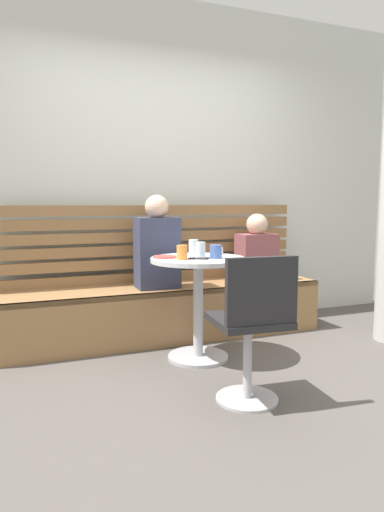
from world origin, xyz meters
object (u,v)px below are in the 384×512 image
white_chair (253,324)px  phone_on_table (199,258)px  booth_bench (164,312)px  cup_glass_tall (194,248)px  person_child_left (257,251)px  cup_mug_blue (216,252)px  cup_tumbler_orange (182,252)px  cup_espresso_small (219,251)px  plate_small (165,257)px  cup_water_clear (201,250)px  cafe_table (198,288)px  person_adult (157,247)px

white_chair → phone_on_table: size_ratio=6.07×
booth_bench → cup_glass_tall: cup_glass_tall is taller
person_child_left → cup_mug_blue: 0.97m
cup_glass_tall → white_chair: bearing=-91.3°
booth_bench → white_chair: (0.06, -1.38, 0.24)m
cup_glass_tall → cup_tumbler_orange: bearing=-130.9°
person_child_left → cup_glass_tall: size_ratio=4.93×
cup_espresso_small → plate_small: (-0.44, -0.03, -0.02)m
white_chair → cup_water_clear: 0.89m
cafe_table → cup_mug_blue: bearing=-39.2°
cafe_table → white_chair: (-0.01, -0.81, -0.05)m
cup_mug_blue → phone_on_table: 0.13m
white_chair → cafe_table: bearing=89.4°
cafe_table → white_chair: bearing=-90.6°
cup_tumbler_orange → cup_water_clear: bearing=24.7°
person_child_left → cup_tumbler_orange: 1.15m
cup_espresso_small → plate_small: 0.44m
cup_espresso_small → person_child_left: bearing=38.2°
cafe_table → cup_espresso_small: size_ratio=13.21×
booth_bench → person_child_left: 1.00m
phone_on_table → plate_small: bearing=88.3°
cup_glass_tall → plate_small: bearing=-172.4°
cup_tumbler_orange → cup_glass_tall: size_ratio=0.83×
booth_bench → person_child_left: person_child_left is taller
white_chair → cup_glass_tall: 0.99m
booth_bench → phone_on_table: phone_on_table is taller
cafe_table → white_chair: white_chair is taller
person_adult → cup_espresso_small: bearing=-48.9°
cafe_table → cup_espresso_small: bearing=28.6°
cup_tumbler_orange → cup_espresso_small: size_ratio=1.79×
cafe_table → booth_bench: bearing=96.9°
booth_bench → white_chair: 1.41m
cafe_table → white_chair: size_ratio=0.87×
person_child_left → cup_mug_blue: size_ratio=6.23×
cafe_table → phone_on_table: 0.24m
cafe_table → person_adult: 0.61m
booth_bench → white_chair: white_chair is taller
cup_tumbler_orange → phone_on_table: bearing=-1.2°
cup_water_clear → cup_espresso_small: (0.19, 0.10, -0.03)m
cup_espresso_small → white_chair: bearing=-103.8°
cup_water_clear → cup_tumbler_orange: bearing=-155.3°
booth_bench → person_adult: size_ratio=3.60×
person_child_left → cup_espresso_small: 0.75m
cup_water_clear → cup_espresso_small: size_ratio=1.96×
booth_bench → person_child_left: (0.87, 0.01, 0.48)m
booth_bench → cup_water_clear: cup_water_clear is taller
cup_mug_blue → phone_on_table: bearing=172.7°
white_chair → cup_glass_tall: bearing=88.7°
person_child_left → cup_tumbler_orange: (-0.95, -0.64, 0.09)m
person_adult → cup_water_clear: 0.54m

